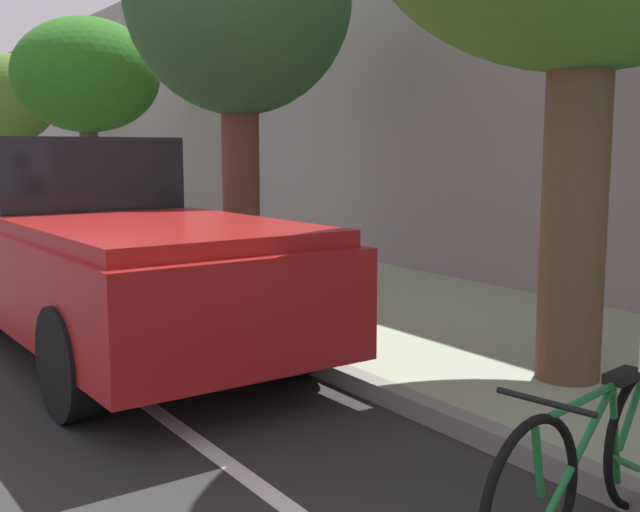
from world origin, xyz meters
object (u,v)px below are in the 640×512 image
(parked_pickup_red_second, at_px, (103,252))
(pedestrian_on_phone, at_px, (35,175))
(bicycle_at_curb, at_px, (592,461))
(street_tree_far_end, at_px, (86,77))
(fire_hydrant, at_px, (208,260))
(street_tree_corner, at_px, (9,100))

(parked_pickup_red_second, bearing_deg, pedestrian_on_phone, 78.30)
(pedestrian_on_phone, bearing_deg, bicycle_at_curb, -97.20)
(parked_pickup_red_second, relative_size, street_tree_far_end, 1.29)
(parked_pickup_red_second, height_order, street_tree_far_end, street_tree_far_end)
(street_tree_far_end, height_order, pedestrian_on_phone, street_tree_far_end)
(pedestrian_on_phone, distance_m, fire_hydrant, 15.23)
(parked_pickup_red_second, bearing_deg, street_tree_far_end, 73.24)
(parked_pickup_red_second, xyz_separation_m, street_tree_corner, (2.39, 14.45, 2.20))
(street_tree_corner, bearing_deg, bicycle_at_curb, -95.00)
(parked_pickup_red_second, distance_m, pedestrian_on_phone, 16.62)
(bicycle_at_curb, bearing_deg, pedestrian_on_phone, 82.80)
(street_tree_far_end, height_order, fire_hydrant, street_tree_far_end)
(street_tree_far_end, relative_size, street_tree_corner, 1.01)
(bicycle_at_curb, height_order, fire_hydrant, fire_hydrant)
(bicycle_at_curb, xyz_separation_m, fire_hydrant, (0.89, 5.97, 0.17))
(bicycle_at_curb, relative_size, pedestrian_on_phone, 1.05)
(bicycle_at_curb, distance_m, fire_hydrant, 6.04)
(bicycle_at_curb, distance_m, pedestrian_on_phone, 21.26)
(bicycle_at_curb, relative_size, street_tree_far_end, 0.42)
(parked_pickup_red_second, bearing_deg, bicycle_at_curb, -81.64)
(street_tree_far_end, xyz_separation_m, fire_hydrant, (-0.79, -6.79, -2.63))
(street_tree_far_end, distance_m, street_tree_corner, 6.50)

